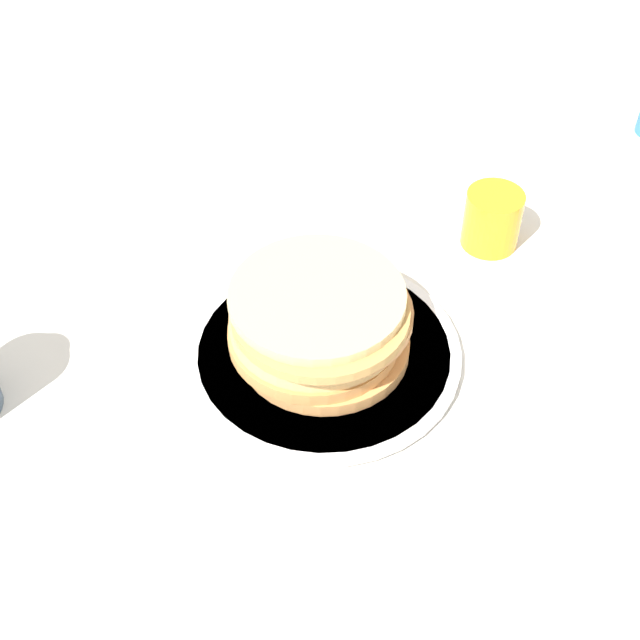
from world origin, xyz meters
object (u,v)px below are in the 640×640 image
pancake_stack (319,322)px  water_bottle_near (630,204)px  plate (320,351)px  juice_glass (492,219)px

pancake_stack → water_bottle_near: 0.36m
plate → pancake_stack: pancake_stack is taller
juice_glass → water_bottle_near: water_bottle_near is taller
pancake_stack → juice_glass: bearing=67.1°
water_bottle_near → pancake_stack: bearing=-133.3°
pancake_stack → water_bottle_near: water_bottle_near is taller
plate → juice_glass: size_ratio=4.05×
plate → juice_glass: bearing=67.2°
pancake_stack → water_bottle_near: (0.25, 0.26, 0.04)m
juice_glass → water_bottle_near: (0.14, 0.01, 0.06)m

